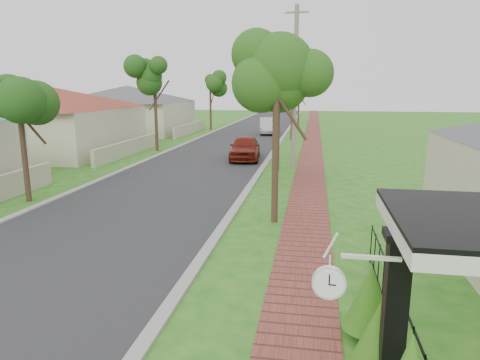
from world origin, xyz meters
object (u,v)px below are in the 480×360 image
Objects in this scene: parked_car_white at (268,126)px; utility_pole at (295,88)px; parked_car_red at (245,148)px; station_clock at (332,281)px; porch_post at (393,329)px; near_tree at (277,73)px.

utility_pole is at bearing -86.71° from parked_car_white.
utility_pole reaches higher than parked_car_white.
parked_car_red is 4.12× the size of station_clock.
porch_post is 9.10m from near_tree.
near_tree is (2.97, -12.30, 4.03)m from parked_car_red.
parked_car_red is at bearing 104.69° from porch_post.
near_tree is at bearing -90.58° from utility_pole.
porch_post is 1.26m from station_clock.
near_tree is 8.99m from station_clock.
parked_car_red is at bearing 141.63° from utility_pole.
utility_pole is 18.47m from station_clock.
parked_car_red is at bearing 102.16° from station_clock.
parked_car_white is 36.49m from station_clock.
station_clock is (1.39, -18.26, -2.38)m from utility_pole.
utility_pole is (3.30, -17.90, 3.56)m from parked_car_white.
station_clock is at bearing -155.11° from porch_post.
utility_pole is at bearing 89.42° from near_tree.
utility_pole reaches higher than near_tree.
station_clock reaches higher than parked_car_white.
utility_pole reaches higher than parked_car_red.
parked_car_white is 4.39× the size of station_clock.
near_tree is 0.70× the size of utility_pole.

